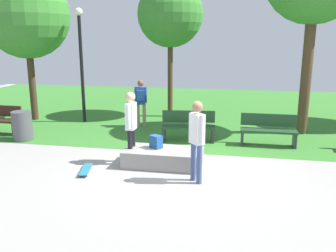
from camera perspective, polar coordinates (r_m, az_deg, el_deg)
ground_plane at (r=8.86m, az=1.07°, el=-6.46°), size 28.00×28.00×0.00m
grass_lawn at (r=16.10m, az=5.63°, el=2.73°), size 26.60×12.89×0.01m
concrete_ledge at (r=8.88m, az=-0.77°, el=-5.00°), size 1.91×0.95×0.41m
backpack_on_ledge at (r=8.89m, az=-1.90°, el=-2.50°), size 0.34×0.32×0.32m
skater_performing_trick at (r=7.67m, az=4.58°, el=-1.46°), size 0.36×0.37×1.78m
skater_watching at (r=8.87m, az=-5.87°, el=0.66°), size 0.24×0.43×1.80m
skateboard_by_ledge at (r=8.72m, az=-12.86°, el=-6.69°), size 0.38×0.82×0.08m
park_bench_near_lamppost at (r=10.86m, az=15.58°, el=-0.50°), size 1.60×0.49×0.91m
park_bench_center_lawn at (r=10.92m, az=3.23°, el=0.07°), size 1.64×0.65×0.91m
tree_broad_elm at (r=14.57m, az=-21.50°, el=15.95°), size 3.12×3.12×5.43m
tree_young_birch at (r=14.20m, az=0.37°, el=17.20°), size 2.48×2.48×5.18m
lamp_post at (r=13.53m, az=-13.59°, el=10.96°), size 0.28×0.28×4.09m
trash_bin at (r=11.87m, az=-22.03°, el=0.02°), size 0.59×0.59×0.90m
pedestrian_with_backpack at (r=12.65m, az=-4.32°, el=4.26°), size 0.42×0.40×1.65m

